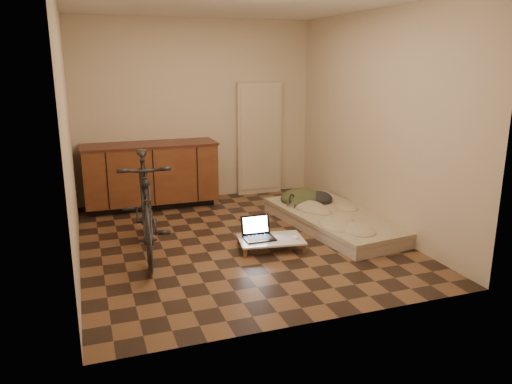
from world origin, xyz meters
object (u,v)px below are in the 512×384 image
object	(u,v)px
bicycle	(145,200)
lap_desk	(271,240)
laptop	(258,233)
futon	(337,220)

from	to	relation	value
bicycle	lap_desk	size ratio (longest dim) A/B	2.41
bicycle	laptop	bearing A→B (deg)	-5.60
lap_desk	futon	bearing A→B (deg)	30.76
bicycle	futon	xyz separation A→B (m)	(2.35, 0.12, -0.51)
futon	laptop	world-z (taller)	laptop
bicycle	lap_desk	distance (m)	1.42
lap_desk	laptop	xyz separation A→B (m)	(-0.12, 0.08, 0.06)
bicycle	laptop	size ratio (longest dim) A/B	5.49
laptop	lap_desk	bearing A→B (deg)	-30.82
futon	lap_desk	world-z (taller)	futon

